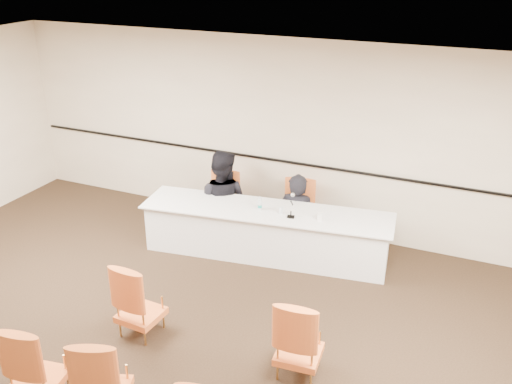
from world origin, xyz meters
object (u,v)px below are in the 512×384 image
at_px(aud_chair_back_left, 37,362).
at_px(panelist_second, 222,205).
at_px(panel_table, 266,232).
at_px(panelist_main_chair, 297,213).
at_px(aud_chair_back_mid, 102,375).
at_px(panelist_main, 296,224).
at_px(aud_chair_front_right, 299,336).
at_px(panelist_second_chair, 222,204).
at_px(coffee_cup, 320,217).
at_px(aud_chair_front_left, 140,298).
at_px(microphone, 291,207).
at_px(water_bottle, 260,203).
at_px(drinking_glass, 281,210).

bearing_deg(aud_chair_back_left, panelist_second, 80.98).
xyz_separation_m(panel_table, panelist_main_chair, (0.26, 0.59, 0.11)).
bearing_deg(aud_chair_back_left, aud_chair_back_mid, -0.53).
distance_m(panelist_main, panelist_second, 1.22).
distance_m(panelist_main, panelist_main_chair, 0.19).
xyz_separation_m(panel_table, aud_chair_front_right, (1.31, -2.20, 0.11)).
distance_m(panelist_second_chair, coffee_cup, 1.82).
distance_m(panelist_main_chair, coffee_cup, 0.87).
height_order(panelist_main, aud_chair_front_left, panelist_main).
distance_m(aud_chair_front_right, aud_chair_back_left, 2.63).
height_order(microphone, aud_chair_front_right, microphone).
bearing_deg(water_bottle, panelist_second, 151.91).
height_order(drinking_glass, aud_chair_front_left, aud_chair_front_left).
bearing_deg(aud_chair_back_mid, aud_chair_front_left, 87.47).
bearing_deg(coffee_cup, panelist_second_chair, 165.99).
xyz_separation_m(coffee_cup, aud_chair_front_left, (-1.42, -2.28, -0.31)).
height_order(microphone, aud_chair_back_mid, microphone).
bearing_deg(drinking_glass, panelist_main, 87.99).
xyz_separation_m(panelist_second_chair, aud_chair_front_right, (2.24, -2.62, 0.00)).
xyz_separation_m(panelist_main_chair, coffee_cup, (0.54, -0.60, 0.31)).
xyz_separation_m(panelist_main_chair, aud_chair_front_left, (-0.88, -2.88, 0.00)).
distance_m(panel_table, aud_chair_front_right, 2.56).
distance_m(water_bottle, aud_chair_back_left, 3.69).
relative_size(panel_table, aud_chair_front_left, 3.81).
bearing_deg(panelist_second_chair, aud_chair_front_right, -57.36).
bearing_deg(aud_chair_back_left, panel_table, 66.53).
height_order(drinking_glass, aud_chair_back_left, aud_chair_back_left).
distance_m(panel_table, panelist_main_chair, 0.65).
bearing_deg(coffee_cup, drinking_glass, -178.45).
relative_size(panel_table, drinking_glass, 36.21).
relative_size(water_bottle, coffee_cup, 1.72).
xyz_separation_m(microphone, aud_chair_front_left, (-1.02, -2.21, -0.40)).
bearing_deg(aud_chair_front_left, drinking_glass, 72.72).
relative_size(panelist_second, water_bottle, 8.78).
distance_m(coffee_cup, aud_chair_front_right, 2.26).
distance_m(panel_table, panelist_second, 1.03).
bearing_deg(coffee_cup, aud_chair_back_mid, -106.17).
bearing_deg(coffee_cup, aud_chair_front_right, -77.05).
distance_m(panelist_second, aud_chair_front_left, 2.73).
bearing_deg(aud_chair_back_mid, panel_table, 65.50).
bearing_deg(microphone, panelist_second_chair, 145.98).
relative_size(aud_chair_front_right, aud_chair_back_left, 1.00).
bearing_deg(panelist_second, aud_chair_front_left, 90.14).
distance_m(drinking_glass, aud_chair_front_left, 2.44).
distance_m(panelist_second_chair, microphone, 1.49).
bearing_deg(panelist_second, coffee_cup, 159.43).
xyz_separation_m(aud_chair_front_right, aud_chair_back_mid, (-1.52, -1.30, 0.00)).
xyz_separation_m(aud_chair_front_left, aud_chair_front_right, (1.92, 0.09, 0.00)).
xyz_separation_m(panelist_main, panelist_second, (-1.19, -0.17, 0.17)).
xyz_separation_m(panelist_second_chair, aud_chair_back_left, (0.02, -4.03, 0.00)).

